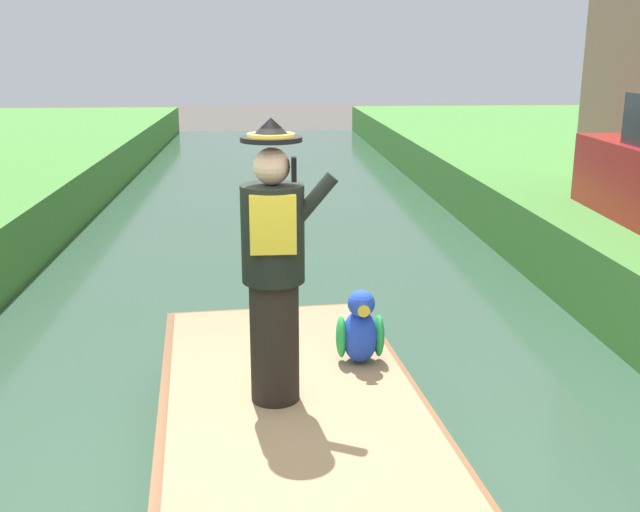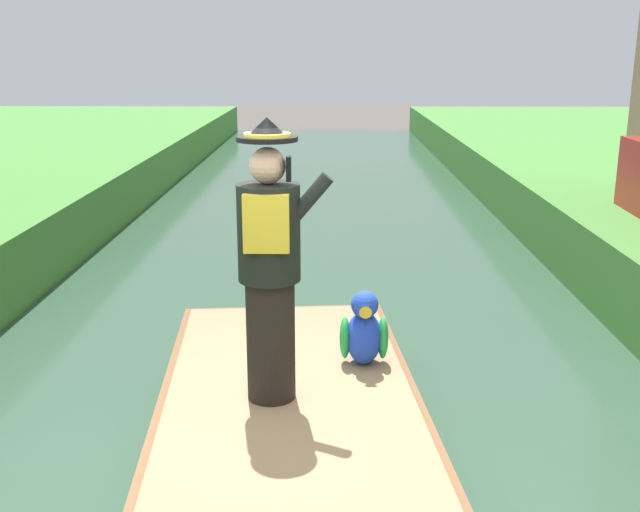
% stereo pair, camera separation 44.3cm
% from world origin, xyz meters
% --- Properties ---
extents(boat, '(2.15, 4.34, 0.61)m').
position_xyz_m(boat, '(0.00, 0.29, 0.40)').
color(boat, brown).
rests_on(boat, canal_water).
extents(person_pirate, '(0.61, 0.42, 1.85)m').
position_xyz_m(person_pirate, '(-0.13, 0.40, 1.64)').
color(person_pirate, black).
rests_on(person_pirate, boat).
extents(parrot_plush, '(0.36, 0.34, 0.57)m').
position_xyz_m(parrot_plush, '(0.51, 0.97, 0.95)').
color(parrot_plush, blue).
rests_on(parrot_plush, boat).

